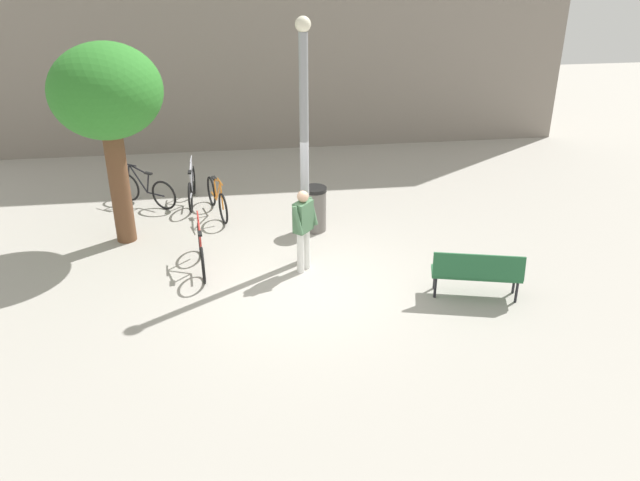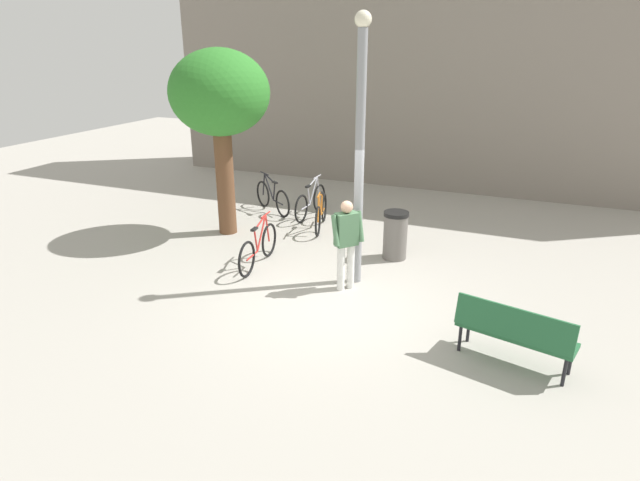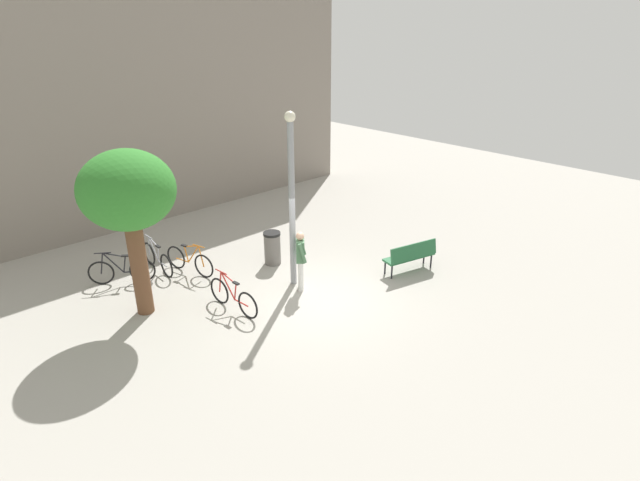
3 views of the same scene
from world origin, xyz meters
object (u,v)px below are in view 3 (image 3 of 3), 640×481
at_px(trash_bin, 272,248).
at_px(park_bench, 411,255).
at_px(bicycle_black, 121,271).
at_px(person_by_lamppost, 301,257).
at_px(bicycle_red, 233,297).
at_px(plaza_tree, 128,194).
at_px(lamppost, 292,195).
at_px(bicycle_orange, 190,261).
at_px(bicycle_silver, 157,259).

bearing_deg(trash_bin, park_bench, -51.59).
bearing_deg(bicycle_black, person_by_lamppost, -47.26).
bearing_deg(person_by_lamppost, park_bench, -25.62).
relative_size(person_by_lamppost, bicycle_red, 0.92).
bearing_deg(plaza_tree, bicycle_red, -42.12).
bearing_deg(trash_bin, bicycle_red, -149.23).
relative_size(park_bench, plaza_tree, 0.40).
distance_m(lamppost, bicycle_orange, 3.78).
bearing_deg(bicycle_orange, trash_bin, -28.19).
height_order(bicycle_black, bicycle_silver, same).
bearing_deg(trash_bin, bicycle_black, 153.68).
height_order(person_by_lamppost, bicycle_orange, person_by_lamppost).
height_order(plaza_tree, bicycle_orange, plaza_tree).
distance_m(bicycle_orange, bicycle_silver, 0.99).
distance_m(plaza_tree, bicycle_red, 3.51).
distance_m(bicycle_black, bicycle_red, 3.61).
height_order(person_by_lamppost, bicycle_red, person_by_lamppost).
distance_m(bicycle_orange, bicycle_black, 1.85).
distance_m(person_by_lamppost, park_bench, 3.32).
relative_size(plaza_tree, bicycle_orange, 2.34).
bearing_deg(lamppost, park_bench, -32.14).
relative_size(park_bench, trash_bin, 1.66).
bearing_deg(person_by_lamppost, bicycle_black, 132.74).
bearing_deg(park_bench, plaza_tree, 153.79).
relative_size(person_by_lamppost, bicycle_silver, 0.92).
bearing_deg(bicycle_red, trash_bin, 30.77).
bearing_deg(bicycle_black, bicycle_silver, 1.38).
bearing_deg(bicycle_orange, plaza_tree, -150.35).
bearing_deg(bicycle_red, bicycle_orange, 83.64).
relative_size(bicycle_black, trash_bin, 1.51).
bearing_deg(park_bench, bicycle_silver, 135.86).
height_order(lamppost, bicycle_red, lamppost).
height_order(lamppost, plaza_tree, lamppost).
relative_size(person_by_lamppost, trash_bin, 1.66).
relative_size(person_by_lamppost, bicycle_orange, 0.95).
bearing_deg(bicycle_silver, plaza_tree, -125.09).
xyz_separation_m(park_bench, bicycle_silver, (-5.27, 5.11, -0.16)).
bearing_deg(bicycle_black, trash_bin, -26.32).
bearing_deg(person_by_lamppost, bicycle_silver, 121.90).
relative_size(lamppost, trash_bin, 4.70).
relative_size(plaza_tree, trash_bin, 4.12).
xyz_separation_m(bicycle_silver, trash_bin, (2.73, -1.92, 0.12)).
xyz_separation_m(bicycle_red, trash_bin, (2.41, 1.44, 0.12)).
bearing_deg(park_bench, bicycle_black, 141.33).
distance_m(plaza_tree, bicycle_silver, 3.56).
relative_size(bicycle_silver, trash_bin, 1.80).
xyz_separation_m(bicycle_black, bicycle_red, (1.41, -3.33, -0.00)).
bearing_deg(bicycle_red, bicycle_black, 112.95).
bearing_deg(bicycle_black, bicycle_red, -67.05).
bearing_deg(bicycle_silver, bicycle_black, -178.62).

